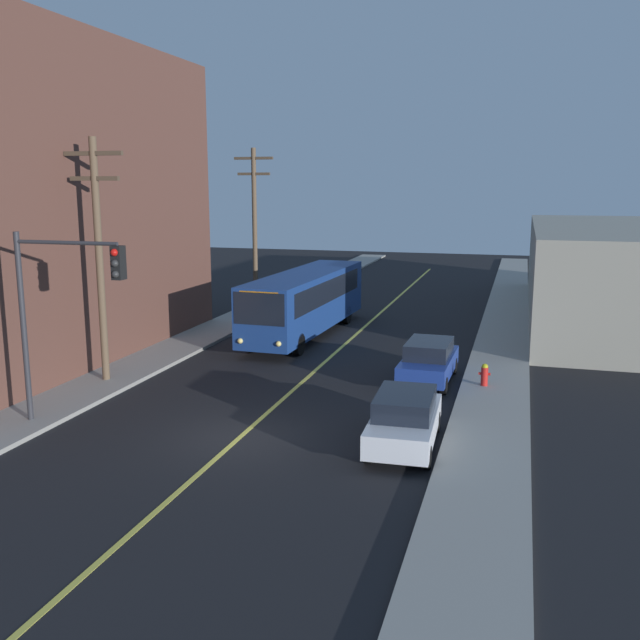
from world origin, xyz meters
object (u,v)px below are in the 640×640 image
parked_car_blue (429,361)px  utility_pole_near (99,249)px  city_bus (306,300)px  fire_hydrant (484,374)px  parked_car_white (405,419)px  traffic_signal_left_corner (63,293)px  utility_pole_mid (255,221)px

parked_car_blue → utility_pole_near: size_ratio=0.49×
city_bus → fire_hydrant: 11.95m
parked_car_white → traffic_signal_left_corner: 10.98m
utility_pole_mid → fire_hydrant: (14.30, -13.38, -4.81)m
traffic_signal_left_corner → fire_hydrant: traffic_signal_left_corner is taller
city_bus → parked_car_white: 15.92m
city_bus → parked_car_blue: city_bus is taller
city_bus → parked_car_white: city_bus is taller
utility_pole_mid → fire_hydrant: bearing=-43.1°
city_bus → utility_pole_near: (-4.85, -10.55, 3.38)m
parked_car_white → utility_pole_near: (-12.21, 3.53, 4.36)m
parked_car_blue → utility_pole_near: 13.25m
parked_car_white → traffic_signal_left_corner: bearing=-172.7°
utility_pole_mid → traffic_signal_left_corner: bearing=-84.5°
traffic_signal_left_corner → utility_pole_mid: bearing=95.5°
utility_pole_mid → parked_car_blue: bearing=-46.7°
city_bus → utility_pole_near: bearing=-114.7°
utility_pole_mid → utility_pole_near: bearing=-89.4°
utility_pole_near → parked_car_white: bearing=-16.1°
parked_car_white → parked_car_blue: same height
parked_car_blue → utility_pole_mid: (-12.15, 12.89, 4.55)m
utility_pole_mid → fire_hydrant: size_ratio=11.32×
city_bus → parked_car_white: bearing=-62.4°
parked_car_white → traffic_signal_left_corner: (-10.34, -1.33, 3.46)m
parked_car_blue → fire_hydrant: 2.22m
parked_car_white → fire_hydrant: 6.93m
parked_car_white → utility_pole_near: utility_pole_near is taller
utility_pole_mid → traffic_signal_left_corner: size_ratio=1.58×
fire_hydrant → parked_car_blue: bearing=167.3°
parked_car_white → fire_hydrant: size_ratio=5.31×
parked_car_blue → fire_hydrant: size_ratio=5.29×
city_bus → utility_pole_mid: bearing=130.1°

